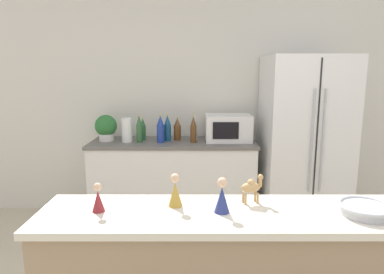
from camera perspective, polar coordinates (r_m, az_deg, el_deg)
wall_back at (r=3.94m, az=3.71°, el=5.84°), size 8.00×0.06×2.55m
back_counter at (r=3.78m, az=-2.92°, el=-7.25°), size 1.75×0.63×0.89m
refrigerator at (r=3.76m, az=18.28°, el=-0.88°), size 0.83×0.76×1.77m
potted_plant at (r=3.76m, az=-13.94°, el=1.62°), size 0.23×0.23×0.28m
paper_towel_roll at (r=3.65m, az=-10.59°, el=1.15°), size 0.11×0.11×0.25m
microwave at (r=3.67m, az=6.24°, el=1.53°), size 0.48×0.37×0.28m
back_bottle_0 at (r=3.66m, az=-3.89°, el=1.46°), size 0.07×0.07×0.28m
back_bottle_1 at (r=3.75m, az=-7.98°, el=1.31°), size 0.06×0.06×0.25m
back_bottle_2 at (r=3.67m, az=0.59°, el=1.63°), size 0.07×0.07×0.30m
back_bottle_3 at (r=3.69m, az=-2.25°, el=1.29°), size 0.08×0.08×0.25m
back_bottle_4 at (r=3.62m, az=-8.56°, el=1.32°), size 0.06×0.06×0.29m
back_bottle_5 at (r=3.56m, az=0.43°, el=1.24°), size 0.06×0.06×0.28m
back_bottle_6 at (r=3.58m, az=-5.07°, el=1.30°), size 0.08×0.08×0.29m
fruit_bowl at (r=1.82m, az=27.20°, el=-10.63°), size 0.25×0.25×0.05m
camel_figurine at (r=1.77m, az=10.12°, el=-8.16°), size 0.12×0.07×0.15m
wise_man_figurine_blue at (r=1.71m, az=-2.61°, el=-9.17°), size 0.07×0.07×0.17m
wise_man_figurine_crimson at (r=1.71m, az=-15.18°, el=-9.96°), size 0.06×0.06×0.14m
wise_man_figurine_purple at (r=1.64m, az=5.21°, el=-10.01°), size 0.07×0.07×0.17m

